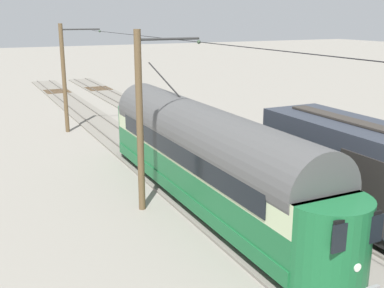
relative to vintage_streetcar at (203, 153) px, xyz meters
name	(u,v)px	position (x,y,z in m)	size (l,w,h in m)	color
ground_plane	(210,172)	(-2.26, -3.56, -2.26)	(220.00, 220.00, 0.00)	gray
track_streetcar_siding	(244,163)	(-4.51, -3.87, -2.21)	(2.80, 80.00, 0.18)	slate
track_adjacent_siding	(168,175)	(0.00, -3.87, -2.21)	(2.80, 80.00, 0.18)	slate
vintage_streetcar	(203,153)	(0.00, 0.00, 0.00)	(2.65, 18.11, 5.40)	#196033
catenary_pole_foreground	(65,77)	(2.58, -15.78, 1.62)	(2.88, 0.28, 7.44)	brown
catenary_pole_mid_near	(141,119)	(2.58, -0.45, 1.62)	(2.88, 0.28, 7.44)	brown
overhead_wire_run	(190,41)	(0.06, -1.16, 4.63)	(2.67, 34.67, 0.18)	black
switch_stand	(203,122)	(-6.01, -11.77, -1.56)	(0.50, 0.30, 1.24)	black
track_end_bumper	(154,113)	(-4.51, -17.33, -1.86)	(1.80, 0.60, 0.80)	#B2A519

